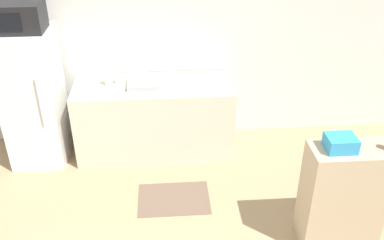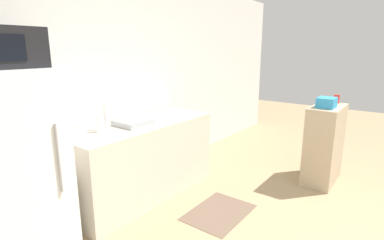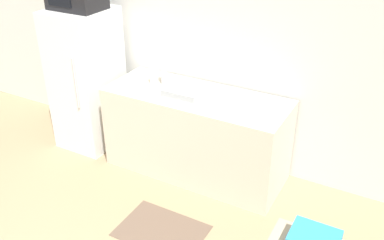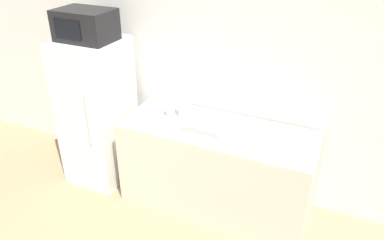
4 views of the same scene
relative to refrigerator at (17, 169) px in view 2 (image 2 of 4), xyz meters
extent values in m
cube|color=silver|center=(1.34, 0.44, 0.53)|extent=(8.00, 0.06, 2.60)
cube|color=white|center=(0.00, 0.00, 0.00)|extent=(0.59, 0.65, 1.54)
cylinder|color=#B7B7BC|center=(0.16, -0.34, 0.12)|extent=(0.02, 0.02, 0.54)
cube|color=black|center=(0.00, 0.00, 0.92)|extent=(0.53, 0.37, 0.29)
cube|color=black|center=(-0.05, -0.19, 0.92)|extent=(0.29, 0.01, 0.18)
cube|color=beige|center=(1.34, 0.04, -0.34)|extent=(1.81, 0.70, 0.87)
cube|color=#9EA3A8|center=(1.23, 0.03, 0.13)|extent=(0.36, 0.33, 0.06)
cylinder|color=silver|center=(0.93, 0.11, 0.23)|extent=(0.06, 0.06, 0.28)
cylinder|color=silver|center=(0.83, 0.08, 0.18)|extent=(0.08, 0.08, 0.16)
cube|color=tan|center=(2.98, -1.56, -0.28)|extent=(0.69, 0.34, 0.99)
cube|color=#2D8EC6|center=(2.86, -1.56, 0.28)|extent=(0.24, 0.20, 0.12)
cylinder|color=red|center=(3.27, -1.59, 0.27)|extent=(0.07, 0.07, 0.11)
cube|color=brown|center=(1.51, -0.92, -0.77)|extent=(0.74, 0.53, 0.01)
camera|label=1|loc=(1.45, -4.36, 2.17)|focal=40.00mm
camera|label=2|loc=(-0.92, -2.39, 0.91)|focal=28.00mm
camera|label=3|loc=(3.09, -3.24, 1.84)|focal=40.00mm
camera|label=4|loc=(2.36, -2.76, 1.80)|focal=35.00mm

